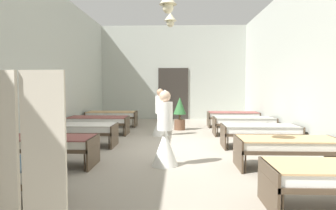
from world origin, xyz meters
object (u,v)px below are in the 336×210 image
Objects in this scene: bed_right_row_4 at (233,115)px; nurse_mid_aisle at (165,139)px; bed_right_row_1 at (288,145)px; privacy_screen at (0,164)px; bed_left_row_2 at (79,129)px; bed_right_row_3 at (244,121)px; potted_plant at (180,112)px; bed_left_row_4 at (112,115)px; nurse_near_aisle at (160,119)px; bed_left_row_1 at (46,144)px; bed_left_row_3 at (99,121)px; bed_right_row_2 at (260,130)px.

bed_right_row_4 is 6.07m from nurse_mid_aisle.
bed_right_row_1 is 4.78m from privacy_screen.
bed_right_row_4 is (4.64, 3.80, 0.00)m from bed_left_row_2.
nurse_mid_aisle reaches higher than bed_right_row_1.
nurse_mid_aisle reaches higher than bed_right_row_3.
potted_plant is at bearing -125.93° from nurse_mid_aisle.
privacy_screen is at bearing -140.77° from bed_right_row_1.
bed_left_row_4 is (-4.64, 5.70, 0.00)m from bed_right_row_1.
bed_right_row_3 is 2.31m from potted_plant.
bed_left_row_4 is at bearing -2.57° from nurse_near_aisle.
bed_left_row_2 is 1.12× the size of privacy_screen.
bed_left_row_2 and bed_left_row_4 have the same top height.
bed_right_row_4 is 1.12× the size of privacy_screen.
bed_left_row_1 is at bearing -129.16° from bed_right_row_4.
bed_right_row_1 is at bearing -90.00° from bed_right_row_4.
bed_left_row_2 and bed_right_row_4 have the same top height.
potted_plant is (0.62, 1.23, 0.12)m from nurse_near_aisle.
bed_left_row_2 is 1.28× the size of nurse_mid_aisle.
bed_left_row_4 and bed_right_row_4 have the same top height.
bed_right_row_4 is at bearing 90.00° from bed_right_row_3.
bed_right_row_1 is 5.02m from bed_left_row_2.
nurse_near_aisle reaches higher than bed_right_row_1.
bed_left_row_2 is 2.66m from nurse_near_aisle.
bed_left_row_1 is 1.00× the size of bed_left_row_3.
bed_left_row_1 is 6.00m from bed_right_row_3.
bed_left_row_3 is 4.64m from bed_right_row_3.
nurse_mid_aisle is 1.28× the size of potted_plant.
potted_plant reaches higher than bed_right_row_3.
nurse_near_aisle is 1.00× the size of nurse_mid_aisle.
nurse_near_aisle is (2.00, 1.75, 0.09)m from bed_left_row_2.
bed_left_row_3 is at bearing -157.74° from bed_right_row_4.
bed_right_row_2 is 2.95m from nurse_mid_aisle.
bed_right_row_1 is (4.64, 0.00, 0.00)m from bed_left_row_1.
nurse_mid_aisle is at bearing -93.64° from potted_plant.
bed_right_row_4 is 1.28× the size of nurse_near_aisle.
bed_right_row_3 is 1.28× the size of nurse_near_aisle.
bed_left_row_3 is at bearing 90.00° from bed_left_row_1.
bed_left_row_2 is (0.00, 1.90, 0.00)m from bed_left_row_1.
bed_right_row_3 is at bearing 39.30° from bed_left_row_1.
bed_right_row_2 is 1.00× the size of bed_left_row_4.
privacy_screen is at bearing -126.91° from bed_right_row_2.
bed_left_row_2 is 1.90m from bed_left_row_3.
potted_plant is at bearing -17.36° from bed_left_row_4.
bed_left_row_4 is at bearing 129.16° from bed_right_row_1.
nurse_near_aisle is at bearing -116.67° from potted_plant.
bed_left_row_3 is (-4.64, 3.80, 0.00)m from bed_right_row_1.
potted_plant is at bearing 61.80° from bed_left_row_1.
bed_right_row_1 is at bearing -39.30° from bed_left_row_3.
nurse_near_aisle reaches higher than bed_right_row_3.
privacy_screen reaches higher than bed_right_row_4.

